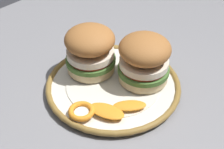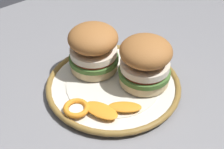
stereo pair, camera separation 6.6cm
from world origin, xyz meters
The scene contains 7 objects.
dining_table centered at (0.00, 0.00, 0.68)m, with size 1.46×0.87×0.78m.
dinner_plate centered at (0.00, -0.03, 0.79)m, with size 0.28×0.28×0.02m.
sandwich_half_left centered at (0.00, 0.03, 0.85)m, with size 0.14×0.14×0.10m.
sandwich_half_right centered at (0.05, -0.07, 0.85)m, with size 0.15×0.15×0.10m.
orange_peel_curled centered at (-0.10, -0.05, 0.80)m, with size 0.05×0.05×0.01m.
orange_peel_strip_long centered at (-0.03, -0.11, 0.80)m, with size 0.07×0.06×0.01m.
orange_peel_strip_short centered at (-0.07, -0.09, 0.80)m, with size 0.06×0.08×0.01m.
Camera 2 is at (-0.34, -0.45, 1.25)m, focal length 54.88 mm.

